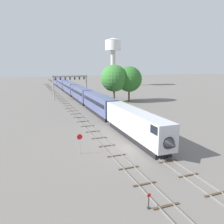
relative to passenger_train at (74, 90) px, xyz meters
The scene contains 10 objects.
ground_plane 55.60m from the passenger_train, 92.06° to the right, with size 400.00×400.00×0.00m, color slate.
track_main 5.16m from the passenger_train, 90.00° to the left, with size 2.60×200.00×0.16m.
track_near 16.65m from the passenger_train, 109.53° to the right, with size 2.60×160.00×0.16m.
passenger_train is the anchor object (origin of this frame).
signal_gantry 6.56m from the passenger_train, 114.66° to the right, with size 12.10×0.49×8.59m.
water_tower 50.74m from the passenger_train, 51.90° to the left, with size 8.69×8.69×26.11m.
switch_stand 69.61m from the passenger_train, 95.86° to the right, with size 0.36×0.24×1.46m.
stop_sign 56.06m from the passenger_train, 100.28° to the right, with size 0.76×0.08×2.88m.
trackside_tree_left 22.51m from the passenger_train, 46.59° to the right, with size 8.29×8.29×11.49m.
trackside_tree_mid 19.25m from the passenger_train, 57.51° to the right, with size 8.58×8.58×12.01m.
Camera 1 is at (-14.16, -29.17, 12.30)m, focal length 36.70 mm.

